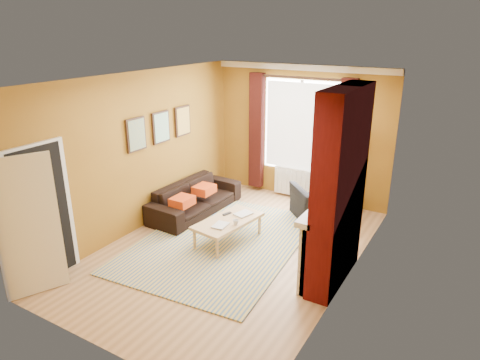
# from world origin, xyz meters

# --- Properties ---
(ground) EXTENTS (5.50, 5.50, 0.00)m
(ground) POSITION_xyz_m (0.00, 0.00, 0.00)
(ground) COLOR #956C43
(ground) RESTS_ON ground
(room_walls) EXTENTS (3.82, 5.54, 2.83)m
(room_walls) POSITION_xyz_m (0.64, 0.28, 1.39)
(room_walls) COLOR #91641B
(room_walls) RESTS_ON ground
(striped_rug) EXTENTS (2.80, 3.69, 0.02)m
(striped_rug) POSITION_xyz_m (-0.31, 0.09, 0.01)
(striped_rug) COLOR #365E96
(striped_rug) RESTS_ON ground
(sofa) EXTENTS (0.91, 2.13, 0.61)m
(sofa) POSITION_xyz_m (-1.42, 0.92, 0.31)
(sofa) COLOR black
(sofa) RESTS_ON ground
(armchair) EXTENTS (1.31, 1.31, 0.64)m
(armchair) POSITION_xyz_m (0.81, 1.94, 0.32)
(armchair) COLOR black
(armchair) RESTS_ON ground
(coffee_table) EXTENTS (0.80, 1.33, 0.42)m
(coffee_table) POSITION_xyz_m (-0.20, 0.19, 0.37)
(coffee_table) COLOR tan
(coffee_table) RESTS_ON ground
(wicker_stool) EXTENTS (0.40, 0.40, 0.41)m
(wicker_stool) POSITION_xyz_m (0.59, 2.40, 0.21)
(wicker_stool) COLOR #A67847
(wicker_stool) RESTS_ON ground
(floor_lamp) EXTENTS (0.26, 0.26, 1.70)m
(floor_lamp) POSITION_xyz_m (1.32, 2.40, 1.34)
(floor_lamp) COLOR black
(floor_lamp) RESTS_ON ground
(book_a) EXTENTS (0.24, 0.30, 0.03)m
(book_a) POSITION_xyz_m (-0.28, -0.09, 0.43)
(book_a) COLOR #999999
(book_a) RESTS_ON coffee_table
(book_b) EXTENTS (0.30, 0.36, 0.02)m
(book_b) POSITION_xyz_m (-0.19, 0.54, 0.43)
(book_b) COLOR #999999
(book_b) RESTS_ON coffee_table
(mug) EXTENTS (0.11, 0.11, 0.09)m
(mug) POSITION_xyz_m (0.02, 0.09, 0.46)
(mug) COLOR #999999
(mug) RESTS_ON coffee_table
(tv_remote) EXTENTS (0.10, 0.18, 0.02)m
(tv_remote) POSITION_xyz_m (-0.33, 0.37, 0.43)
(tv_remote) COLOR #242426
(tv_remote) RESTS_ON coffee_table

